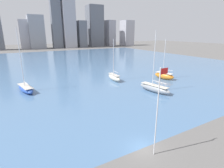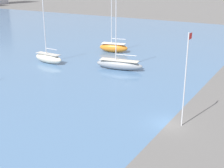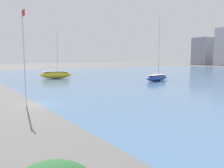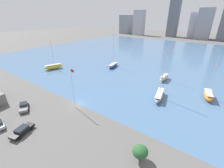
# 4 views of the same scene
# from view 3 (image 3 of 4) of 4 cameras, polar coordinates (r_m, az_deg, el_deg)

# --- Properties ---
(ground_plane) EXTENTS (500.00, 500.00, 0.00)m
(ground_plane) POSITION_cam_3_polar(r_m,az_deg,el_deg) (29.33, -18.55, -5.00)
(ground_plane) COLOR #605E5B
(flag_pole) EXTENTS (1.24, 0.14, 11.39)m
(flag_pole) POSITION_cam_3_polar(r_m,az_deg,el_deg) (27.87, -21.97, 7.08)
(flag_pole) COLOR silver
(flag_pole) RESTS_ON ground_plane
(sailboat_yellow) EXTENTS (4.98, 9.00, 13.53)m
(sailboat_yellow) POSITION_cam_3_polar(r_m,az_deg,el_deg) (65.16, -14.47, 2.39)
(sailboat_yellow) COLOR yellow
(sailboat_yellow) RESTS_ON harbor_water
(sailboat_blue) EXTENTS (4.34, 9.35, 16.46)m
(sailboat_blue) POSITION_cam_3_polar(r_m,az_deg,el_deg) (57.91, 11.66, 1.73)
(sailboat_blue) COLOR #284CA8
(sailboat_blue) RESTS_ON harbor_water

